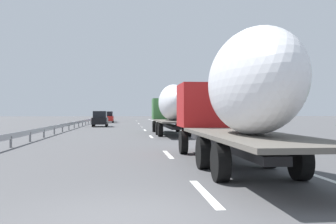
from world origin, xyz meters
The scene contains 22 objects.
ground_plane centered at (40.00, 0.00, 0.00)m, with size 260.00×260.00×0.00m, color #4C4C4F.
lane_stripe_0 centered at (2.00, -1.80, 0.00)m, with size 3.20×0.20×0.01m, color white.
lane_stripe_1 centered at (10.26, -1.80, 0.00)m, with size 3.20×0.20×0.01m, color white.
lane_stripe_2 centered at (22.74, -1.80, 0.00)m, with size 3.20×0.20×0.01m, color white.
lane_stripe_3 centered at (33.47, -1.80, 0.00)m, with size 3.20×0.20×0.01m, color white.
lane_stripe_4 centered at (42.67, -1.80, 0.00)m, with size 3.20×0.20×0.01m, color white.
lane_stripe_5 centered at (43.96, -1.80, 0.00)m, with size 3.20×0.20×0.01m, color white.
lane_stripe_6 centered at (56.75, -1.80, 0.00)m, with size 3.20×0.20×0.01m, color white.
lane_stripe_7 centered at (75.72, -1.80, 0.00)m, with size 3.20×0.20×0.01m, color white.
edge_line_right centered at (45.00, -5.50, 0.00)m, with size 110.00×0.20×0.01m, color white.
truck_lead centered at (25.30, -3.60, 2.33)m, with size 12.87×2.55×4.01m.
truck_trailing centered at (5.64, -3.60, 2.39)m, with size 12.91×2.55×4.23m.
car_red_compact centered at (62.09, 3.35, 0.97)m, with size 4.34×1.88×1.96m.
car_black_suv centered at (43.75, 3.42, 0.98)m, with size 4.11×1.85×1.97m.
car_blue_sedan centered at (73.05, 3.78, 0.96)m, with size 4.05×1.91×1.92m.
road_sign centered at (49.09, -6.70, 2.28)m, with size 0.10×0.90×3.31m.
tree_0 centered at (86.62, -10.37, 3.29)m, with size 3.43×3.43×5.27m.
tree_2 centered at (55.16, -12.91, 3.38)m, with size 3.71×3.71×5.19m.
tree_3 centered at (30.43, -10.04, 4.61)m, with size 3.12×3.12×7.57m.
tree_4 centered at (64.13, -12.34, 3.81)m, with size 3.22×3.22×6.10m.
tree_5 centered at (70.74, -11.47, 3.35)m, with size 2.78×2.78×5.38m.
guardrail_median centered at (43.00, 6.00, 0.58)m, with size 94.00×0.10×0.76m.
Camera 1 is at (-6.89, -0.05, 1.85)m, focal length 42.34 mm.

